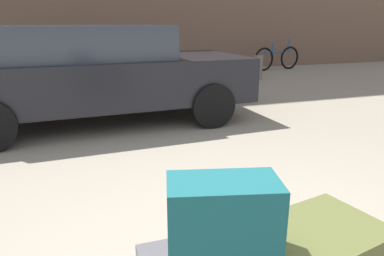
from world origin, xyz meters
name	(u,v)px	position (x,y,z in m)	size (l,w,h in m)	color
suitcase_olive_stacked_top	(314,253)	(0.13, -0.13, 0.47)	(0.62, 0.42, 0.25)	#4C5128
suitcase_teal_front_left	(222,247)	(-0.33, -0.16, 0.62)	(0.42, 0.23, 0.57)	#144C51
parked_car	(97,72)	(-0.49, 4.13, 0.76)	(4.37, 2.07, 1.42)	black
bicycle_leaning	(277,58)	(5.32, 8.61, 0.37)	(1.75, 0.33, 0.96)	black
bollard_kerb_near	(214,70)	(2.56, 7.07, 0.31)	(0.25, 0.25, 0.63)	#72665B
bollard_kerb_mid	(258,68)	(3.79, 7.07, 0.31)	(0.25, 0.25, 0.63)	#72665B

